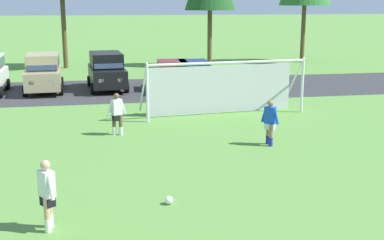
{
  "coord_description": "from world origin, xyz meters",
  "views": [
    {
      "loc": [
        -1.97,
        -5.47,
        5.0
      ],
      "look_at": [
        0.65,
        8.53,
        1.72
      ],
      "focal_mm": 47.69,
      "sensor_mm": 36.0,
      "label": 1
    }
  ],
  "objects_px": {
    "player_striker_near": "(47,195)",
    "parked_car_slot_center_right": "(194,75)",
    "player_midfield_center": "(117,114)",
    "soccer_ball": "(169,200)",
    "parked_car_slot_center_left": "(107,71)",
    "parked_car_slot_center": "(173,75)",
    "player_winger_left": "(270,123)",
    "soccer_goal": "(222,86)",
    "parked_car_slot_left": "(43,72)"
  },
  "relations": [
    {
      "from": "player_striker_near",
      "to": "parked_car_slot_center_right",
      "type": "bearing_deg",
      "value": 69.5
    },
    {
      "from": "player_striker_near",
      "to": "player_midfield_center",
      "type": "height_order",
      "value": "same"
    },
    {
      "from": "soccer_ball",
      "to": "player_striker_near",
      "type": "distance_m",
      "value": 3.11
    },
    {
      "from": "player_striker_near",
      "to": "parked_car_slot_center_left",
      "type": "bearing_deg",
      "value": 84.76
    },
    {
      "from": "parked_car_slot_center_left",
      "to": "parked_car_slot_center",
      "type": "relative_size",
      "value": 1.1
    },
    {
      "from": "parked_car_slot_center_left",
      "to": "parked_car_slot_center_right",
      "type": "bearing_deg",
      "value": -13.3
    },
    {
      "from": "player_winger_left",
      "to": "parked_car_slot_center_left",
      "type": "bearing_deg",
      "value": 112.08
    },
    {
      "from": "player_striker_near",
      "to": "parked_car_slot_center",
      "type": "height_order",
      "value": "parked_car_slot_center"
    },
    {
      "from": "parked_car_slot_center_right",
      "to": "parked_car_slot_center",
      "type": "bearing_deg",
      "value": 171.57
    },
    {
      "from": "parked_car_slot_center_left",
      "to": "player_striker_near",
      "type": "bearing_deg",
      "value": -95.24
    },
    {
      "from": "player_striker_near",
      "to": "parked_car_slot_center_left",
      "type": "xyz_separation_m",
      "value": [
        1.76,
        19.23,
        0.29
      ]
    },
    {
      "from": "player_striker_near",
      "to": "parked_car_slot_center_left",
      "type": "height_order",
      "value": "parked_car_slot_center_left"
    },
    {
      "from": "player_midfield_center",
      "to": "player_winger_left",
      "type": "relative_size",
      "value": 1.0
    },
    {
      "from": "parked_car_slot_center",
      "to": "soccer_goal",
      "type": "bearing_deg",
      "value": -79.24
    },
    {
      "from": "soccer_ball",
      "to": "parked_car_slot_center_left",
      "type": "bearing_deg",
      "value": 93.47
    },
    {
      "from": "soccer_goal",
      "to": "player_striker_near",
      "type": "distance_m",
      "value": 13.3
    },
    {
      "from": "soccer_goal",
      "to": "parked_car_slot_center",
      "type": "height_order",
      "value": "soccer_goal"
    },
    {
      "from": "soccer_goal",
      "to": "player_winger_left",
      "type": "bearing_deg",
      "value": -86.21
    },
    {
      "from": "parked_car_slot_center_left",
      "to": "soccer_goal",
      "type": "bearing_deg",
      "value": -57.07
    },
    {
      "from": "parked_car_slot_center_left",
      "to": "parked_car_slot_left",
      "type": "bearing_deg",
      "value": -177.64
    },
    {
      "from": "soccer_goal",
      "to": "parked_car_slot_center",
      "type": "distance_m",
      "value": 6.97
    },
    {
      "from": "soccer_ball",
      "to": "player_midfield_center",
      "type": "relative_size",
      "value": 0.13
    },
    {
      "from": "player_midfield_center",
      "to": "parked_car_slot_center_right",
      "type": "bearing_deg",
      "value": 63.52
    },
    {
      "from": "player_midfield_center",
      "to": "parked_car_slot_center_left",
      "type": "bearing_deg",
      "value": 90.66
    },
    {
      "from": "parked_car_slot_center_left",
      "to": "player_winger_left",
      "type": "bearing_deg",
      "value": -67.92
    },
    {
      "from": "parked_car_slot_center",
      "to": "parked_car_slot_center_right",
      "type": "distance_m",
      "value": 1.23
    },
    {
      "from": "soccer_goal",
      "to": "player_midfield_center",
      "type": "xyz_separation_m",
      "value": [
        -4.94,
        -3.1,
        -0.47
      ]
    },
    {
      "from": "soccer_ball",
      "to": "player_striker_near",
      "type": "bearing_deg",
      "value": -161.16
    },
    {
      "from": "player_midfield_center",
      "to": "parked_car_slot_center_left",
      "type": "xyz_separation_m",
      "value": [
        -0.13,
        10.93,
        0.29
      ]
    },
    {
      "from": "soccer_goal",
      "to": "parked_car_slot_center_right",
      "type": "height_order",
      "value": "soccer_goal"
    },
    {
      "from": "player_striker_near",
      "to": "parked_car_slot_center_right",
      "type": "xyz_separation_m",
      "value": [
        6.75,
        18.05,
        0.05
      ]
    },
    {
      "from": "player_striker_near",
      "to": "player_midfield_center",
      "type": "bearing_deg",
      "value": 77.17
    },
    {
      "from": "soccer_goal",
      "to": "player_winger_left",
      "type": "xyz_separation_m",
      "value": [
        0.37,
        -5.58,
        -0.47
      ]
    },
    {
      "from": "parked_car_slot_left",
      "to": "player_striker_near",
      "type": "bearing_deg",
      "value": -84.53
    },
    {
      "from": "soccer_ball",
      "to": "player_winger_left",
      "type": "xyz_separation_m",
      "value": [
        4.33,
        4.84,
        0.71
      ]
    },
    {
      "from": "soccer_goal",
      "to": "parked_car_slot_left",
      "type": "height_order",
      "value": "soccer_goal"
    },
    {
      "from": "parked_car_slot_center_left",
      "to": "parked_car_slot_center_right",
      "type": "height_order",
      "value": "parked_car_slot_center_left"
    },
    {
      "from": "soccer_ball",
      "to": "player_midfield_center",
      "type": "height_order",
      "value": "player_midfield_center"
    },
    {
      "from": "parked_car_slot_center_right",
      "to": "player_winger_left",
      "type": "bearing_deg",
      "value": -87.87
    },
    {
      "from": "player_midfield_center",
      "to": "parked_car_slot_center",
      "type": "relative_size",
      "value": 0.38
    },
    {
      "from": "parked_car_slot_center",
      "to": "player_striker_near",
      "type": "bearing_deg",
      "value": -106.89
    },
    {
      "from": "soccer_goal",
      "to": "parked_car_slot_center_left",
      "type": "height_order",
      "value": "soccer_goal"
    },
    {
      "from": "player_striker_near",
      "to": "player_winger_left",
      "type": "relative_size",
      "value": 1.0
    },
    {
      "from": "player_striker_near",
      "to": "parked_car_slot_center_right",
      "type": "relative_size",
      "value": 0.38
    },
    {
      "from": "parked_car_slot_left",
      "to": "parked_car_slot_center_left",
      "type": "height_order",
      "value": "same"
    },
    {
      "from": "parked_car_slot_center",
      "to": "parked_car_slot_center_left",
      "type": "bearing_deg",
      "value": 165.18
    },
    {
      "from": "parked_car_slot_left",
      "to": "parked_car_slot_center",
      "type": "xyz_separation_m",
      "value": [
        7.36,
        -0.85,
        -0.24
      ]
    },
    {
      "from": "player_striker_near",
      "to": "parked_car_slot_left",
      "type": "xyz_separation_m",
      "value": [
        -1.83,
        19.08,
        0.29
      ]
    },
    {
      "from": "soccer_ball",
      "to": "parked_car_slot_center_left",
      "type": "height_order",
      "value": "parked_car_slot_center_left"
    },
    {
      "from": "parked_car_slot_left",
      "to": "parked_car_slot_center_right",
      "type": "distance_m",
      "value": 8.64
    }
  ]
}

